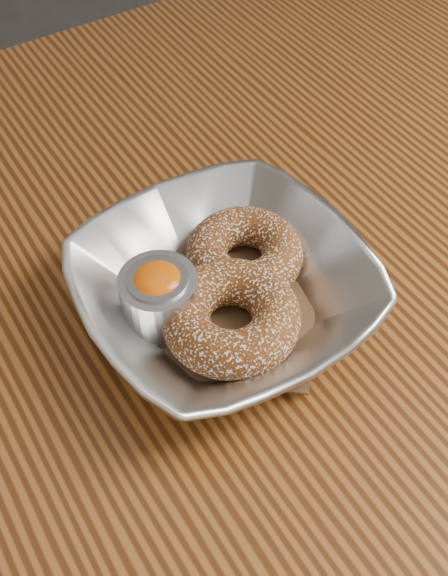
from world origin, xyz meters
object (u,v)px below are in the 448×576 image
donut_back (245,253)px  donut_front (231,317)px  table (226,311)px  ramekin (159,296)px  serving_bowl (224,290)px

donut_back → donut_front: (-0.05, -0.05, 0.00)m
table → donut_front: 0.16m
table → ramekin: 0.17m
serving_bowl → donut_back: bearing=34.2°
serving_bowl → ramekin: size_ratio=3.72×
serving_bowl → ramekin: (-0.05, 0.02, 0.01)m
ramekin → donut_back: bearing=5.9°
donut_front → serving_bowl: bearing=68.7°
donut_front → table: bearing=59.8°
donut_back → ramekin: size_ratio=1.60×
table → ramekin: bearing=-152.0°
serving_bowl → table: bearing=56.6°
serving_bowl → donut_back: size_ratio=2.32×
donut_back → ramekin: 0.08m
table → donut_back: (-0.01, -0.04, 0.13)m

